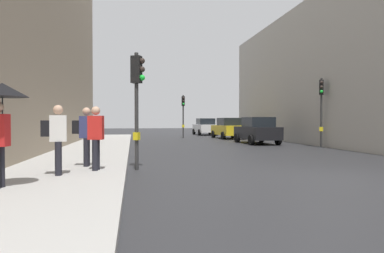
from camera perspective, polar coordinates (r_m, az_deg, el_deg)
The scene contains 12 objects.
ground_plane at distance 10.06m, azimuth 22.63°, elevation -7.87°, with size 120.00×120.00×0.00m, color #28282B.
sidewalk_kerb at distance 14.59m, azimuth -17.33°, elevation -4.78°, with size 3.46×40.00×0.16m, color #A8A5A0.
traffic_light_near_right at distance 10.86m, azimuth -9.08°, elevation 6.14°, with size 0.45×0.34×3.64m.
traffic_light_far_median at distance 30.21m, azimuth -1.47°, elevation 3.02°, with size 0.25×0.44×3.77m.
traffic_light_mid_street at distance 20.87m, azimuth 20.67°, elevation 4.17°, with size 0.36×0.45×3.94m.
car_dark_suv at distance 23.17m, azimuth 10.73°, elevation -0.65°, with size 2.11×4.25×1.76m.
car_yellow_taxi at distance 29.36m, azimuth 6.06°, elevation -0.29°, with size 2.23×4.31×1.76m.
car_white_compact at distance 36.46m, azimuth 2.18°, elevation -0.04°, with size 2.14×4.26×1.76m.
pedestrian_with_umbrella at distance 7.99m, azimuth -29.12°, elevation 3.05°, with size 1.00×1.00×2.14m.
pedestrian_with_grey_backpack at distance 10.84m, azimuth -17.31°, elevation -1.03°, with size 0.61×0.36×1.77m.
pedestrian_with_black_backpack at distance 9.30m, azimuth -21.58°, elevation -1.38°, with size 0.63×0.38×1.77m.
pedestrian_in_red_jacket at distance 9.87m, azimuth -15.66°, elevation -1.40°, with size 0.44×0.36×1.77m.
Camera 1 is at (-5.33, -8.39, 1.54)m, focal length 32.15 mm.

